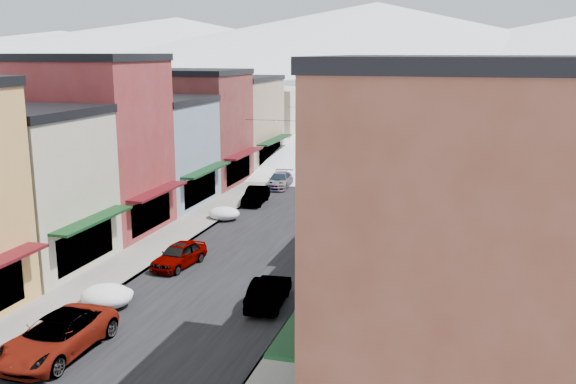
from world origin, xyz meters
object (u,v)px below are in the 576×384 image
Objects in this scene: trash_can at (342,239)px; streetlamp_near at (358,201)px; car_silver_sedan at (179,255)px; fire_hydrant at (308,329)px; car_green_sedan at (269,291)px; car_white_suv at (57,336)px; car_dark_hatch at (256,195)px.

trash_can is 2.70m from streetlamp_near.
fire_hydrant is (9.87, -7.54, -0.27)m from car_silver_sedan.
streetlamp_near is (-0.33, 14.87, 2.52)m from fire_hydrant.
car_green_sedan is 0.98× the size of streetlamp_near.
car_white_suv reaches higher than car_silver_sedan.
car_silver_sedan is 0.95× the size of streetlamp_near.
car_green_sedan is 12.08m from streetlamp_near.
car_green_sedan reaches higher than car_dark_hatch.
car_white_suv reaches higher than car_dark_hatch.
car_green_sedan is at bearing 49.18° from car_white_suv.
car_green_sedan is 10.64m from trash_can.
car_green_sedan is 6.45× the size of fire_hydrant.
streetlamp_near reaches higher than car_white_suv.
car_green_sedan is at bearing 131.14° from fire_hydrant.
car_dark_hatch is at bearing -74.36° from car_green_sedan.
fire_hydrant is at bearing 126.32° from car_green_sedan.
fire_hydrant is at bearing 25.50° from car_white_suv.
car_silver_sedan is 12.24m from streetlamp_near.
fire_hydrant is 15.09m from streetlamp_near.
car_silver_sedan is at bearing 142.61° from fire_hydrant.
car_white_suv is at bearing -82.08° from car_silver_sedan.
car_dark_hatch is 6.35× the size of fire_hydrant.
car_green_sedan is at bearing -102.37° from streetlamp_near.
streetlamp_near reaches higher than car_dark_hatch.
car_silver_sedan is at bearing -36.14° from car_green_sedan.
car_dark_hatch is 4.38× the size of trash_can.
car_dark_hatch is at bearing 100.67° from car_silver_sedan.
trash_can is (9.51, -10.41, -0.06)m from car_dark_hatch.
car_silver_sedan is at bearing -142.47° from streetlamp_near.
fire_hydrant is at bearing -85.20° from trash_can.
fire_hydrant is at bearing -88.74° from streetlamp_near.
car_white_suv is 1.34× the size of car_green_sedan.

